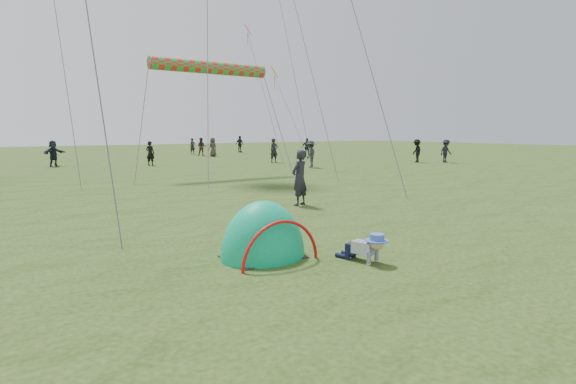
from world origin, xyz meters
TOP-DOWN VIEW (x-y plane):
  - ground at (0.00, 0.00)m, footprint 140.00×140.00m
  - crawling_toddler at (-0.98, 0.49)m, footprint 0.67×0.84m
  - popup_tent at (-2.36, 1.81)m, footprint 1.68×1.39m
  - standing_adult at (1.67, 6.17)m, footprint 0.75×0.62m
  - crowd_person_0 at (11.34, 22.58)m, footprint 0.65×0.43m
  - crowd_person_2 at (17.26, 26.41)m, footprint 0.94×1.04m
  - crowd_person_3 at (10.88, 17.58)m, footprint 1.28×1.15m
  - crowd_person_5 at (-2.55, 27.66)m, footprint 1.62×1.26m
  - crowd_person_6 at (11.05, 37.07)m, footprint 0.62×0.45m
  - crowd_person_9 at (21.81, 15.43)m, footprint 1.13×0.70m
  - crowd_person_10 at (10.94, 32.16)m, footprint 0.94×0.72m
  - crowd_person_12 at (2.95, 24.99)m, footprint 0.70×0.71m
  - crowd_person_13 at (10.60, 33.85)m, footprint 1.03×0.96m
  - crowd_person_14 at (16.63, 37.52)m, footprint 1.11×0.67m
  - crowd_person_15 at (20.12, 16.72)m, footprint 1.07×1.27m
  - rainbow_tube_kite at (3.53, 16.53)m, footprint 6.31×0.64m
  - diamond_kite_2 at (14.62, 27.53)m, footprint 1.17×1.17m
  - diamond_kite_5 at (11.66, 26.84)m, footprint 0.99×0.99m

SIDE VIEW (x-z plane):
  - ground at x=0.00m, z-range 0.00..0.00m
  - popup_tent at x=-2.36m, z-range -1.08..1.08m
  - crawling_toddler at x=-0.98m, z-range 0.00..0.56m
  - crowd_person_6 at x=11.05m, z-range 0.00..1.58m
  - crowd_person_12 at x=2.95m, z-range 0.00..1.65m
  - crowd_person_13 at x=10.60m, z-range 0.00..1.68m
  - crowd_person_9 at x=21.81m, z-range 0.00..1.69m
  - crowd_person_2 at x=17.26m, z-range 0.00..1.69m
  - crowd_person_10 at x=10.94m, z-range 0.00..1.71m
  - crowd_person_15 at x=20.12m, z-range 0.00..1.71m
  - crowd_person_5 at x=-2.55m, z-range 0.00..1.71m
  - crowd_person_3 at x=10.88m, z-range 0.00..1.72m
  - standing_adult at x=1.67m, z-range 0.00..1.77m
  - crowd_person_14 at x=16.63m, z-range 0.00..1.78m
  - crowd_person_0 at x=11.34m, z-range 0.00..1.78m
  - rainbow_tube_kite at x=3.53m, z-range 5.23..5.87m
  - diamond_kite_2 at x=14.62m, z-range 6.78..7.73m
  - diamond_kite_5 at x=11.66m, z-range 9.83..10.64m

